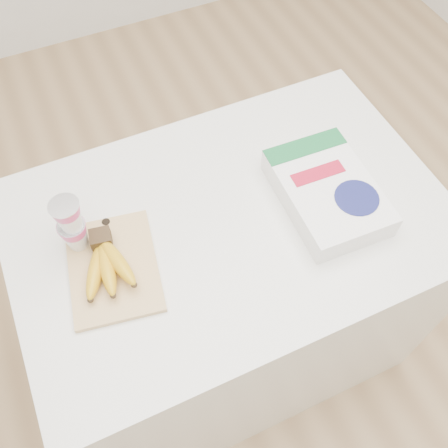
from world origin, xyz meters
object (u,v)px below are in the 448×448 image
object	(u,v)px
table	(229,290)
cereal_box	(327,192)
bananas	(106,263)
cutting_board	(113,267)
yogurt_stack	(71,224)

from	to	relation	value
table	cereal_box	distance (m)	0.50
bananas	cereal_box	world-z (taller)	cereal_box
cutting_board	yogurt_stack	xyz separation A→B (m)	(-0.05, 0.09, 0.09)
cereal_box	yogurt_stack	bearing A→B (deg)	170.85
bananas	yogurt_stack	size ratio (longest dim) A/B	1.17
table	yogurt_stack	bearing A→B (deg)	168.74
table	cutting_board	xyz separation A→B (m)	(-0.30, -0.02, 0.41)
table	cereal_box	world-z (taller)	cereal_box
yogurt_stack	table	bearing A→B (deg)	-11.26
table	cutting_board	distance (m)	0.51
cutting_board	cereal_box	bearing A→B (deg)	6.43
table	bananas	bearing A→B (deg)	-176.68
cutting_board	table	bearing A→B (deg)	13.07
table	yogurt_stack	size ratio (longest dim) A/B	6.89
cutting_board	yogurt_stack	world-z (taller)	yogurt_stack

